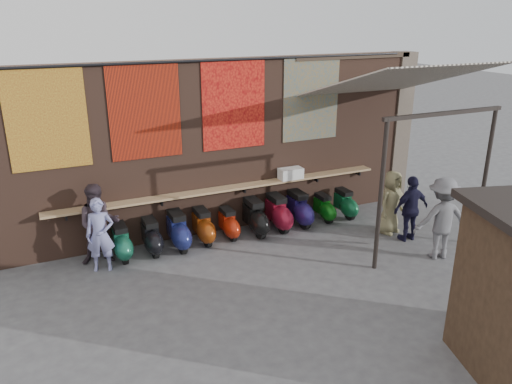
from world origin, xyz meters
The scene contains 30 objects.
ground centered at (0.00, 0.00, 0.00)m, with size 70.00×70.00×0.00m, color #474749.
brick_wall centered at (0.00, 2.70, 2.00)m, with size 10.00×0.40×4.00m, color brown.
pier_right centered at (5.20, 2.70, 2.00)m, with size 0.50×0.50×4.00m, color #4C4238.
eating_counter centered at (0.00, 2.33, 1.10)m, with size 8.00×0.32×0.05m, color #9E7A51.
shelf_box centered at (1.69, 2.30, 1.26)m, with size 0.58×0.30×0.26m, color white.
tapestry_redgold centered at (-3.60, 2.48, 3.00)m, with size 1.50×0.02×2.00m, color maroon.
tapestry_sun centered at (-1.70, 2.48, 3.00)m, with size 1.50×0.02×2.00m, color red.
tapestry_orange centered at (0.30, 2.48, 3.00)m, with size 1.50×0.02×2.00m, color red.
tapestry_multi centered at (2.30, 2.48, 3.00)m, with size 1.50×0.02×2.00m, color #205777.
hang_rail centered at (0.00, 2.47, 3.98)m, with size 0.06×0.06×9.50m, color black.
scooter_stool_0 centered at (-2.51, 1.98, 0.38)m, with size 0.36×0.80×0.76m, color #175C42, non-canonical shape.
scooter_stool_1 centered at (-1.87, 1.98, 0.38)m, with size 0.36×0.80×0.76m, color black, non-canonical shape.
scooter_stool_2 centered at (-1.28, 1.96, 0.41)m, with size 0.39×0.87×0.83m, color navy, non-canonical shape.
scooter_stool_3 centered at (-0.68, 2.04, 0.39)m, with size 0.37×0.81×0.77m, color #81330B, non-canonical shape.
scooter_stool_4 centered at (-0.06, 2.03, 0.34)m, with size 0.33×0.73×0.69m, color #A1210C, non-canonical shape.
scooter_stool_5 centered at (0.58, 1.95, 0.42)m, with size 0.40×0.88×0.84m, color black, non-canonical shape.
scooter_stool_6 centered at (1.19, 1.98, 0.42)m, with size 0.40×0.89×0.84m, color maroon, non-canonical shape.
scooter_stool_7 centered at (1.79, 2.01, 0.42)m, with size 0.39×0.88×0.83m, color #1D144E, non-canonical shape.
scooter_stool_8 centered at (2.49, 1.99, 0.33)m, with size 0.32×0.70×0.67m, color #0C550F, non-canonical shape.
scooter_stool_9 centered at (3.11, 1.97, 0.36)m, with size 0.34×0.75×0.71m, color #0F4E2C, non-canonical shape.
diner_left centered at (-2.95, 1.67, 0.76)m, with size 0.56×0.37×1.53m, color #7C7EB4.
diner_right centered at (-2.92, 2.00, 0.86)m, with size 0.83×0.65×1.71m, color #32272E.
shopper_navy centered at (3.65, 0.19, 0.77)m, with size 0.90×0.37×1.53m, color black.
shopper_grey centered at (3.63, -0.75, 0.89)m, with size 1.15×0.66×1.77m, color slate.
shopper_tan centered at (3.52, 0.73, 0.76)m, with size 0.74×0.48×1.52m, color olive.
awning_canvas centered at (3.50, 0.90, 3.55)m, with size 3.20×3.40×0.03m, color beige.
awning_ledger centered at (3.50, 2.49, 3.95)m, with size 3.30×0.08×0.12m, color #33261C.
awning_header centered at (3.50, -0.60, 3.08)m, with size 3.00×0.08×0.08m, color black.
awning_post_left centered at (2.10, -0.60, 1.55)m, with size 0.09×0.09×3.10m, color black.
awning_post_right centered at (4.90, -0.60, 1.55)m, with size 0.09×0.09×3.10m, color black.
Camera 1 is at (-3.92, -7.86, 4.89)m, focal length 35.00 mm.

